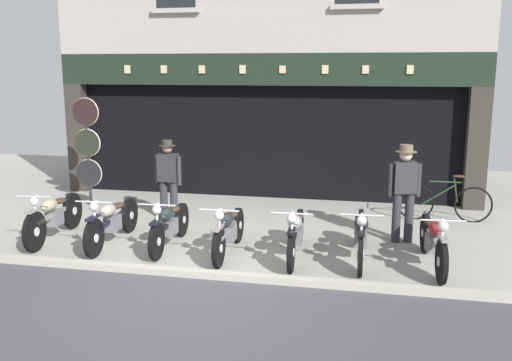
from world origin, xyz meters
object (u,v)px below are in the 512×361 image
at_px(salesman_left, 168,176).
at_px(leaning_bicycle, 444,202).
at_px(motorcycle_center_right, 296,233).
at_px(advert_board_near, 370,132).
at_px(shopkeeper_center, 404,188).
at_px(motorcycle_center, 228,230).
at_px(motorcycle_center_left, 169,224).
at_px(motorcycle_left, 112,220).
at_px(motorcycle_far_left, 54,215).
at_px(tyre_sign_pole, 87,144).
at_px(advert_board_far, 422,134).
at_px(motorcycle_far_right, 433,240).
at_px(motorcycle_right, 361,234).

height_order(salesman_left, leaning_bicycle, salesman_left).
bearing_deg(motorcycle_center_right, advert_board_near, -106.51).
distance_m(motorcycle_center_right, advert_board_near, 4.47).
bearing_deg(shopkeeper_center, motorcycle_center_right, 22.34).
bearing_deg(motorcycle_center, shopkeeper_center, -156.24).
bearing_deg(salesman_left, shopkeeper_center, 176.97).
xyz_separation_m(motorcycle_center_left, leaning_bicycle, (4.73, 2.73, -0.03)).
height_order(motorcycle_left, leaning_bicycle, leaning_bicycle).
bearing_deg(motorcycle_center, motorcycle_center_right, -177.28).
height_order(motorcycle_far_left, advert_board_near, advert_board_near).
bearing_deg(salesman_left, motorcycle_left, 81.28).
bearing_deg(tyre_sign_pole, motorcycle_center_right, -26.77).
distance_m(motorcycle_far_left, advert_board_far, 7.76).
distance_m(motorcycle_far_left, motorcycle_center_left, 2.15).
distance_m(motorcycle_far_left, advert_board_near, 6.85).
xyz_separation_m(motorcycle_far_right, shopkeeper_center, (-0.40, 1.20, 0.53)).
xyz_separation_m(motorcycle_left, motorcycle_right, (4.20, 0.03, 0.00)).
bearing_deg(motorcycle_left, motorcycle_right, 178.70).
xyz_separation_m(motorcycle_center_left, motorcycle_right, (3.17, 0.01, 0.01)).
distance_m(advert_board_near, advert_board_far, 1.11).
bearing_deg(motorcycle_center_left, advert_board_near, -129.79).
bearing_deg(tyre_sign_pole, shopkeeper_center, -10.82).
height_order(motorcycle_left, motorcycle_center_left, motorcycle_left).
distance_m(motorcycle_center_left, salesman_left, 1.87).
distance_m(motorcycle_center_right, shopkeeper_center, 2.16).
relative_size(motorcycle_center, advert_board_near, 1.71).
bearing_deg(advert_board_near, salesman_left, -147.97).
xyz_separation_m(motorcycle_right, salesman_left, (-3.81, 1.69, 0.46)).
distance_m(motorcycle_right, leaning_bicycle, 3.14).
bearing_deg(tyre_sign_pole, advert_board_near, 16.14).
relative_size(motorcycle_left, motorcycle_far_right, 1.02).
xyz_separation_m(motorcycle_center_right, salesman_left, (-2.79, 1.76, 0.47)).
bearing_deg(motorcycle_center, motorcycle_right, -176.78).
xyz_separation_m(motorcycle_far_right, leaning_bicycle, (0.48, 2.81, -0.04)).
bearing_deg(advert_board_near, motorcycle_center_right, -104.35).
height_order(motorcycle_far_left, advert_board_far, advert_board_far).
relative_size(tyre_sign_pole, advert_board_far, 2.30).
bearing_deg(salesman_left, motorcycle_center_right, 151.81).
bearing_deg(motorcycle_right, motorcycle_center, 2.43).
distance_m(motorcycle_center_right, motorcycle_right, 1.02).
height_order(motorcycle_far_left, motorcycle_right, motorcycle_far_left).
distance_m(motorcycle_far_right, leaning_bicycle, 2.85).
xyz_separation_m(motorcycle_far_right, salesman_left, (-4.90, 1.77, 0.46)).
distance_m(motorcycle_right, salesman_left, 4.19).
relative_size(motorcycle_center_right, advert_board_far, 1.95).
height_order(salesman_left, advert_board_near, advert_board_near).
bearing_deg(motorcycle_right, motorcycle_left, -1.02).
bearing_deg(motorcycle_center_left, tyre_sign_pole, -42.97).
relative_size(motorcycle_left, advert_board_far, 2.02).
bearing_deg(motorcycle_left, advert_board_far, -144.09).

